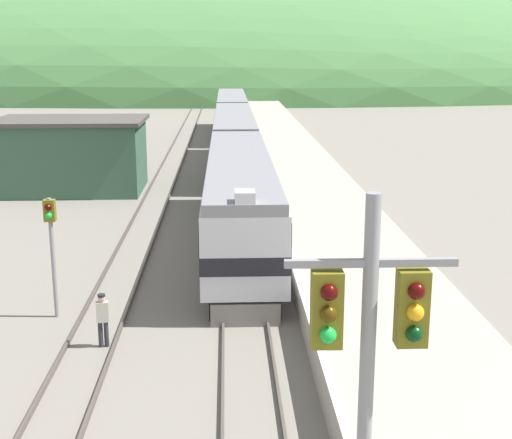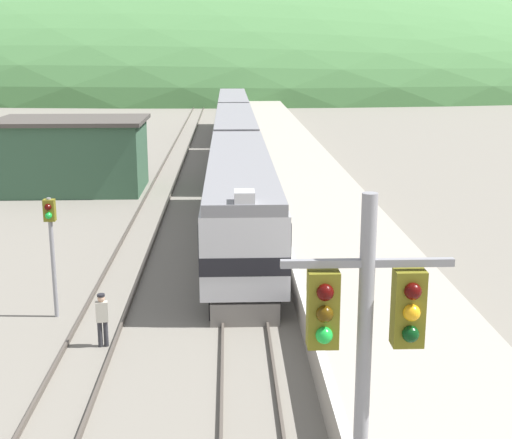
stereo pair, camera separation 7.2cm
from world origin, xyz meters
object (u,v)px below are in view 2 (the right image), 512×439
Objects in this scene: express_train_lead_car at (240,199)px; signal_mast_main at (363,376)px; carriage_third at (233,113)px; signal_post_siding at (51,233)px; track_worker at (102,317)px; carriage_second at (235,139)px.

signal_mast_main is (1.25, -22.31, 2.40)m from express_train_lead_car.
carriage_third is 49.76m from signal_post_siding.
carriage_third is 52.04m from track_worker.
signal_mast_main is 13.33m from track_worker.
carriage_second is at bearing -90.00° from carriage_third.
express_train_lead_car is at bearing 52.87° from signal_post_siding.
signal_post_siding is (-6.26, -49.36, 0.71)m from carriage_third.
track_worker is (-5.54, 11.56, -3.67)m from signal_mast_main.
signal_post_siding is 3.73m from track_worker.
express_train_lead_car reaches higher than carriage_second.
express_train_lead_car is 11.68× the size of track_worker.
carriage_second is 1.00× the size of carriage_third.
signal_mast_main is 4.25× the size of track_worker.
signal_post_siding is (-6.26, -8.27, 0.70)m from express_train_lead_car.
carriage_second is 4.85× the size of signal_post_siding.
express_train_lead_car is at bearing -90.00° from carriage_second.
signal_mast_main reaches higher than signal_post_siding.
express_train_lead_car is 10.40m from signal_post_siding.
signal_post_siding is at bearing -102.24° from carriage_second.
signal_mast_main is (1.25, -42.91, 2.42)m from carriage_second.
carriage_third is (0.00, 20.49, 0.00)m from carriage_second.
carriage_third is at bearing 91.13° from signal_mast_main.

